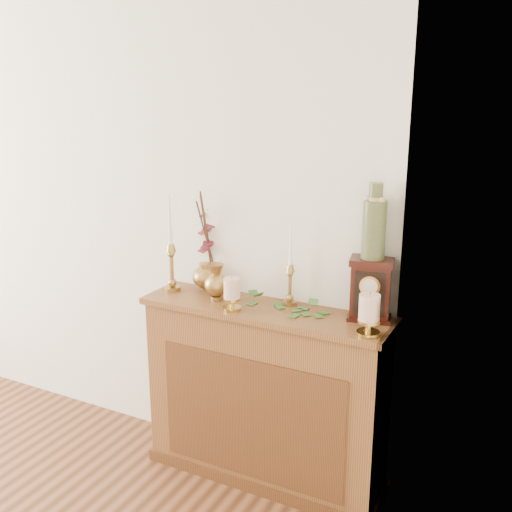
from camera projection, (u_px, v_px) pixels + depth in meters
The scene contains 10 objects.
console_shelf at pixel (264, 400), 3.00m from camera, with size 1.24×0.34×0.93m.
candlestick_left at pixel (171, 260), 3.07m from camera, with size 0.09×0.09×0.51m.
candlestick_center at pixel (290, 278), 2.87m from camera, with size 0.07×0.07×0.41m.
bud_vase at pixel (216, 282), 2.95m from camera, with size 0.11×0.11×0.19m.
ginger_jar at pixel (208, 244), 3.11m from camera, with size 0.21×0.23×0.53m.
pillar_candle_left at pixel (232, 292), 2.81m from camera, with size 0.09×0.09×0.17m.
pillar_candle_right at pixel (369, 313), 2.52m from camera, with size 0.10×0.10×0.19m.
ivy_garland at pixel (271, 303), 2.89m from camera, with size 0.42×0.22×0.08m.
mantel_clock at pixel (371, 290), 2.69m from camera, with size 0.21×0.17×0.29m.
ceramic_vase at pixel (374, 225), 2.61m from camera, with size 0.10×0.10×0.34m.
Camera 1 is at (2.59, -0.32, 1.94)m, focal length 42.00 mm.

